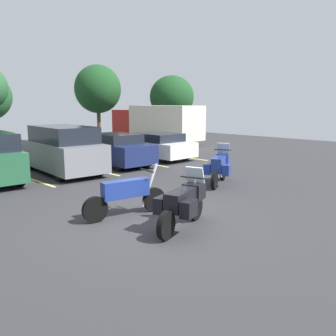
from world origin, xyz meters
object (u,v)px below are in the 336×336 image
at_px(motorcycle_third, 220,166).
at_px(car_white, 153,145).
at_px(motorcycle_second, 126,195).
at_px(car_navy, 114,149).
at_px(box_truck, 157,123).
at_px(motorcycle_touring, 183,202).
at_px(car_grey, 63,150).

xyz_separation_m(motorcycle_third, car_white, (2.49, 6.22, 0.02)).
xyz_separation_m(motorcycle_second, car_navy, (4.41, 6.52, 0.15)).
distance_m(car_navy, car_white, 2.73).
bearing_deg(motorcycle_third, box_truck, 56.49).
height_order(motorcycle_second, car_navy, car_navy).
bearing_deg(motorcycle_second, box_truck, 44.40).
bearing_deg(motorcycle_touring, car_grey, 80.32).
bearing_deg(motorcycle_touring, box_truck, 48.95).
xyz_separation_m(car_white, box_truck, (4.89, 4.92, 0.79)).
relative_size(motorcycle_second, car_navy, 0.51).
height_order(motorcycle_touring, car_navy, car_navy).
distance_m(motorcycle_second, box_truck, 16.83).
bearing_deg(motorcycle_second, motorcycle_third, 7.60).
xyz_separation_m(motorcycle_third, car_grey, (-2.89, 5.80, 0.31)).
xyz_separation_m(motorcycle_second, motorcycle_third, (4.63, 0.62, 0.08)).
bearing_deg(box_truck, motorcycle_third, -123.51).
bearing_deg(box_truck, motorcycle_touring, -131.05).
xyz_separation_m(motorcycle_touring, car_grey, (1.37, 8.01, 0.34)).
relative_size(motorcycle_third, car_white, 0.41).
bearing_deg(box_truck, motorcycle_second, -135.60).
height_order(car_grey, box_truck, box_truck).
relative_size(motorcycle_touring, box_truck, 0.29).
bearing_deg(motorcycle_touring, motorcycle_second, 103.46).
distance_m(motorcycle_second, car_grey, 6.66).
height_order(motorcycle_third, car_navy, car_navy).
bearing_deg(car_navy, box_truck, 34.57).
bearing_deg(motorcycle_second, car_grey, 74.76).
distance_m(motorcycle_touring, car_grey, 8.13).
bearing_deg(car_navy, car_grey, -177.74).
bearing_deg(car_navy, motorcycle_third, -87.81).
bearing_deg(car_white, car_navy, -173.39).
relative_size(motorcycle_touring, car_grey, 0.43).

